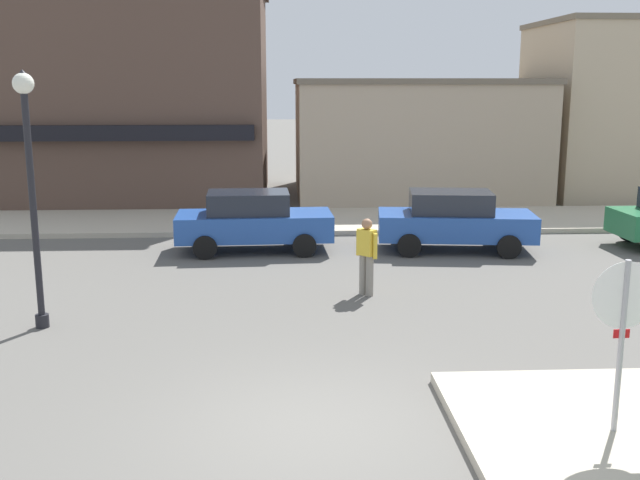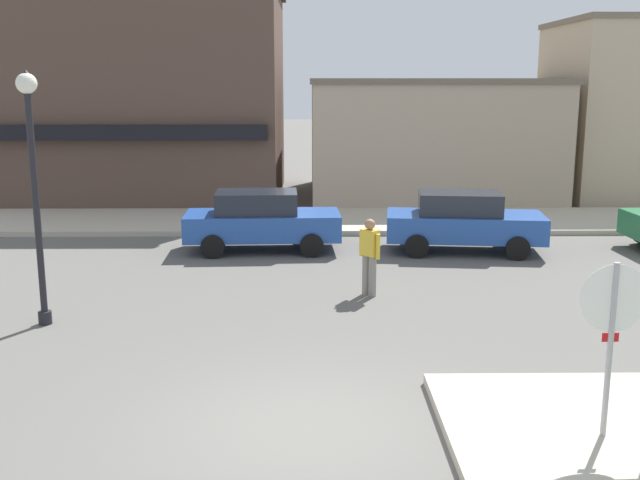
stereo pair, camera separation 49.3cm
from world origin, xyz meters
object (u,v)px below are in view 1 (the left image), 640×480
(parked_car_second, at_px, (454,220))
(pedestrian_crossing_near, at_px, (367,254))
(stop_sign, at_px, (623,324))
(lamp_post, at_px, (30,163))
(parked_car_nearest, at_px, (253,220))

(parked_car_second, height_order, pedestrian_crossing_near, pedestrian_crossing_near)
(stop_sign, xyz_separation_m, parked_car_second, (0.42, 10.64, -0.71))
(lamp_post, distance_m, parked_car_nearest, 7.35)
(stop_sign, height_order, lamp_post, lamp_post)
(parked_car_nearest, xyz_separation_m, pedestrian_crossing_near, (2.49, -4.26, 0.06))
(stop_sign, height_order, parked_car_second, stop_sign)
(parked_car_second, xyz_separation_m, pedestrian_crossing_near, (-2.75, -4.05, 0.06))
(pedestrian_crossing_near, bearing_deg, stop_sign, -70.57)
(parked_car_second, relative_size, pedestrian_crossing_near, 2.59)
(stop_sign, relative_size, lamp_post, 0.51)
(stop_sign, xyz_separation_m, pedestrian_crossing_near, (-2.32, 6.59, -0.65))
(parked_car_nearest, bearing_deg, lamp_post, -120.53)
(stop_sign, bearing_deg, parked_car_nearest, 113.92)
(parked_car_nearest, bearing_deg, pedestrian_crossing_near, -59.72)
(lamp_post, height_order, parked_car_nearest, lamp_post)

